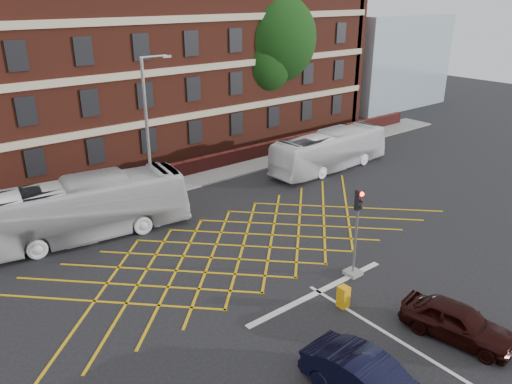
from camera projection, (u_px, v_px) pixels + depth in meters
ground at (268, 261)px, 24.51m from camera, size 120.00×120.00×0.00m
victorian_building at (84, 55)px, 37.64m from camera, size 51.00×12.17×20.40m
boundary_wall at (144, 179)px, 33.71m from camera, size 56.00×0.50×1.10m
far_pavement at (152, 190)px, 33.17m from camera, size 60.00×3.00×0.12m
glass_block at (377, 60)px, 57.57m from camera, size 14.00×10.00×10.00m
box_junction_hatching at (243, 246)px, 25.95m from camera, size 8.22×8.22×0.02m
stop_line at (319, 292)px, 21.97m from camera, size 8.00×0.30×0.02m
centre_line at (453, 374)px, 17.27m from camera, size 0.15×14.00×0.02m
bus_left at (76, 210)px, 26.18m from camera, size 12.05×4.48×3.28m
bus_right at (330, 150)px, 36.71m from camera, size 10.33×2.70×2.86m
car_navy at (370, 383)px, 15.82m from camera, size 2.01×4.83×1.55m
car_maroon at (457, 322)px, 18.84m from camera, size 2.45×4.45×1.43m
deciduous_tree at (268, 45)px, 43.76m from camera, size 8.46×8.43×12.73m
traffic_light_near at (355, 241)px, 22.67m from camera, size 0.70×0.70×4.27m
street_lamp at (151, 164)px, 28.37m from camera, size 2.25×1.00×9.15m
utility_cabinet at (343, 297)px, 20.80m from camera, size 0.40×0.43×0.95m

